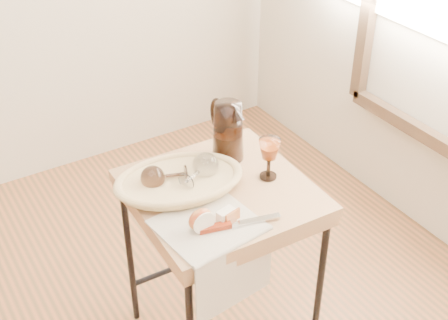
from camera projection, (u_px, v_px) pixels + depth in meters
side_table at (221, 268)px, 2.14m from camera, size 0.57×0.57×0.70m
tea_towel at (208, 224)px, 1.79m from camera, size 0.31×0.28×0.01m
bread_basket at (179, 183)px, 1.93m from camera, size 0.41×0.32×0.05m
goblet_lying_a at (167, 176)px, 1.91m from camera, size 0.15×0.12×0.08m
goblet_lying_b at (197, 172)px, 1.92m from camera, size 0.17×0.14×0.09m
pitcher at (228, 131)px, 2.03m from camera, size 0.15×0.23×0.25m
wine_goblet at (269, 159)px, 1.95m from camera, size 0.09×0.09×0.15m
apple_half at (200, 219)px, 1.75m from camera, size 0.08×0.04×0.07m
apple_wedge at (226, 215)px, 1.79m from camera, size 0.06×0.04×0.04m
table_knife at (237, 223)px, 1.78m from camera, size 0.24×0.09×0.02m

